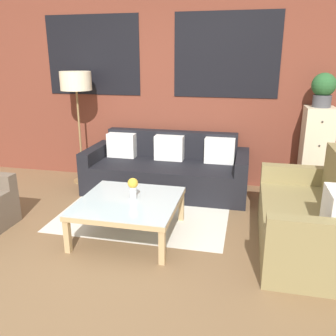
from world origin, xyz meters
name	(u,v)px	position (x,y,z in m)	size (l,w,h in m)	color
ground_plane	(92,263)	(0.00, 0.00, 0.00)	(16.00, 16.00, 0.00)	brown
wall_back_brick	(158,84)	(0.00, 2.44, 1.41)	(8.40, 0.09, 2.80)	brown
rug	(146,211)	(0.16, 1.20, 0.00)	(1.96, 1.55, 0.00)	silver
couch_dark	(167,171)	(0.24, 1.95, 0.28)	(2.18, 0.88, 0.78)	black
settee_vintage	(311,219)	(1.93, 0.70, 0.31)	(0.80, 1.55, 0.92)	olive
coffee_table	(129,205)	(0.16, 0.59, 0.34)	(0.99, 0.99, 0.39)	silver
floor_lamp	(76,85)	(-1.07, 2.04, 1.40)	(0.43, 0.43, 1.59)	olive
drawer_cabinet	(315,153)	(2.16, 2.16, 0.59)	(0.36, 0.42, 1.18)	beige
potted_plant	(323,89)	(2.16, 2.16, 1.41)	(0.29, 0.29, 0.42)	#47474C
flower_vase	(133,186)	(0.19, 0.64, 0.52)	(0.11, 0.11, 0.22)	silver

